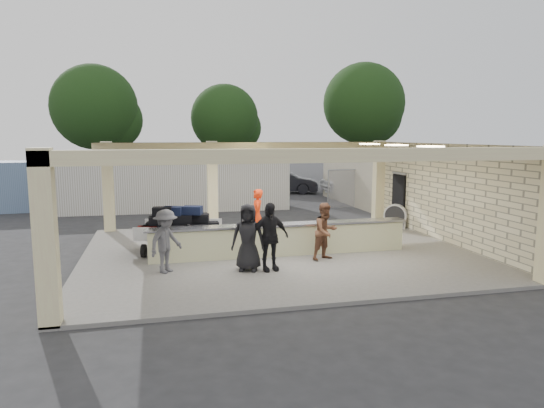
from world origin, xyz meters
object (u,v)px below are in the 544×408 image
object	(u,v)px
luggage_cart	(178,227)
baggage_handler	(257,216)
baggage_counter	(281,239)
car_white_b	(421,182)
passenger_c	(166,241)
passenger_b	(269,237)
container_white	(172,185)
passenger_a	(326,231)
drum_fan	(395,216)
car_white_a	(365,184)
passenger_d	(248,237)
car_dark	(284,182)

from	to	relation	value
luggage_cart	baggage_handler	world-z (taller)	baggage_handler
luggage_cart	baggage_handler	bearing A→B (deg)	29.18
baggage_counter	car_white_b	xyz separation A→B (m)	(13.15, 14.15, 0.15)
baggage_counter	luggage_cart	world-z (taller)	luggage_cart
passenger_c	passenger_b	bearing A→B (deg)	-55.68
passenger_b	container_white	distance (m)	12.60
passenger_a	baggage_counter	bearing A→B (deg)	120.72
drum_fan	baggage_handler	xyz separation A→B (m)	(-5.87, -1.25, 0.41)
passenger_b	car_white_a	distance (m)	18.32
baggage_handler	passenger_d	bearing A→B (deg)	-6.99
passenger_b	car_white_b	world-z (taller)	passenger_b
drum_fan	car_dark	bearing A→B (deg)	133.16
passenger_c	car_white_a	xyz separation A→B (m)	(12.55, 15.01, -0.20)
baggage_counter	baggage_handler	size ratio (longest dim) A/B	4.41
car_white_b	container_white	xyz separation A→B (m)	(-16.06, -3.35, 0.53)
luggage_cart	passenger_d	world-z (taller)	passenger_d
car_white_a	container_white	bearing A→B (deg)	100.36
passenger_a	car_dark	xyz separation A→B (m)	(3.34, 17.35, -0.22)
car_dark	container_white	size ratio (longest dim) A/B	0.38
luggage_cart	car_white_b	distance (m)	20.86
baggage_handler	car_white_a	world-z (taller)	baggage_handler
passenger_a	car_white_a	bearing A→B (deg)	39.45
passenger_c	car_white_a	bearing A→B (deg)	3.90
drum_fan	passenger_a	bearing A→B (deg)	-98.87
baggage_counter	baggage_handler	bearing A→B (deg)	101.49
baggage_handler	passenger_b	bearing A→B (deg)	2.56
baggage_handler	car_white_b	world-z (taller)	baggage_handler
passenger_c	car_dark	world-z (taller)	passenger_c
passenger_a	container_white	world-z (taller)	container_white
car_white_a	drum_fan	bearing A→B (deg)	157.74
car_white_b	baggage_handler	bearing A→B (deg)	159.58
passenger_a	passenger_c	bearing A→B (deg)	161.28
passenger_a	luggage_cart	bearing A→B (deg)	133.46
luggage_cart	passenger_d	xyz separation A→B (m)	(1.76, -2.51, 0.10)
baggage_handler	passenger_d	xyz separation A→B (m)	(-0.93, -3.31, -0.01)
baggage_counter	passenger_b	xyz separation A→B (m)	(-0.75, -1.62, 0.46)
passenger_b	car_white_a	world-z (taller)	passenger_b
car_white_a	car_white_b	bearing A→B (deg)	-89.85
luggage_cart	passenger_d	distance (m)	3.07
luggage_cart	car_dark	xyz separation A→B (m)	(7.56, 15.45, -0.19)
luggage_cart	container_white	xyz separation A→B (m)	(0.16, 9.76, 0.34)
drum_fan	car_white_b	size ratio (longest dim) A/B	0.21
passenger_b	passenger_d	xyz separation A→B (m)	(-0.56, 0.14, -0.02)
car_white_b	baggage_counter	bearing A→B (deg)	164.37
car_dark	baggage_counter	bearing A→B (deg)	-175.64
passenger_a	car_white_a	distance (m)	16.71
baggage_counter	car_white_a	xyz separation A→B (m)	(9.06, 13.86, 0.17)
baggage_counter	passenger_a	distance (m)	1.49
drum_fan	passenger_a	xyz separation A→B (m)	(-4.35, -3.96, 0.33)
passenger_a	passenger_b	size ratio (longest dim) A/B	0.91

